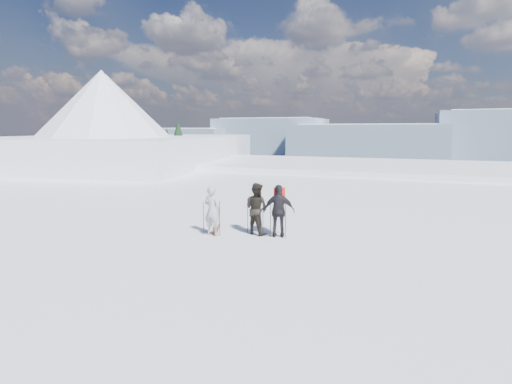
# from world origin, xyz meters

# --- Properties ---
(lake_basin) EXTENTS (820.00, 820.00, 71.62)m
(lake_basin) POSITION_xyz_m (0.00, 30.00, -6.50)
(lake_basin) COLOR white
(lake_basin) RESTS_ON ground
(far_mountain_range) EXTENTS (770.00, 110.00, 53.00)m
(far_mountain_range) POSITION_xyz_m (29.60, 454.78, -7.19)
(far_mountain_range) COLOR slate
(far_mountain_range) RESTS_ON ground
(near_ridge) EXTENTS (31.37, 35.68, 25.62)m
(near_ridge) POSITION_xyz_m (-26.68, 29.31, -3.49)
(near_ridge) COLOR white
(near_ridge) RESTS_ON ground
(skier_grey) EXTENTS (0.72, 0.52, 1.83)m
(skier_grey) POSITION_xyz_m (-3.19, 2.68, 0.92)
(skier_grey) COLOR #9DA4AB
(skier_grey) RESTS_ON ground
(skier_dark) EXTENTS (1.11, 0.97, 1.91)m
(skier_dark) POSITION_xyz_m (-1.73, 3.39, 0.96)
(skier_dark) COLOR black
(skier_dark) RESTS_ON ground
(skier_pack) EXTENTS (1.20, 0.74, 1.90)m
(skier_pack) POSITION_xyz_m (-0.84, 3.30, 0.95)
(skier_pack) COLOR black
(skier_pack) RESTS_ON ground
(backpack) EXTENTS (0.45, 0.33, 0.60)m
(backpack) POSITION_xyz_m (-0.90, 3.54, 2.20)
(backpack) COLOR red
(backpack) RESTS_ON skier_pack
(ski_poles) EXTENTS (2.99, 0.71, 1.35)m
(ski_poles) POSITION_xyz_m (-1.91, 3.04, 0.63)
(ski_poles) COLOR black
(ski_poles) RESTS_ON ground
(skis_loose) EXTENTS (0.91, 1.60, 0.03)m
(skis_loose) POSITION_xyz_m (-3.40, 3.34, 0.01)
(skis_loose) COLOR black
(skis_loose) RESTS_ON ground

